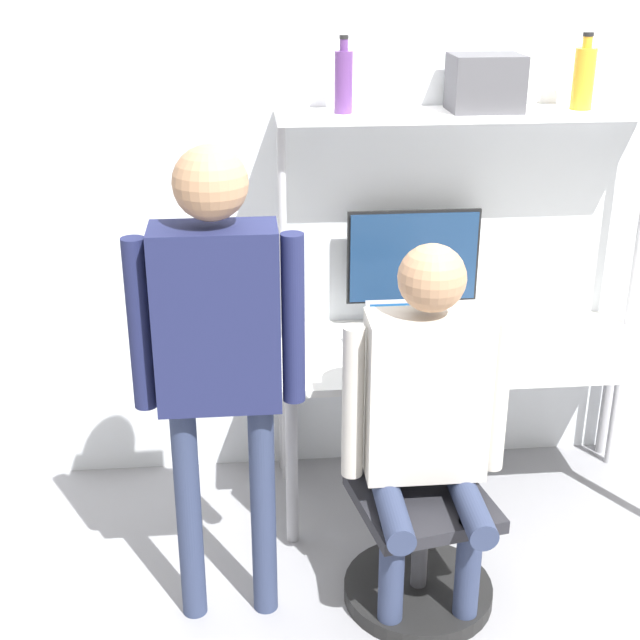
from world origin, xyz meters
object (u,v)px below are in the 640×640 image
object	(u,v)px
laptop	(402,344)
person_seated	(428,406)
monitor	(413,262)
storage_box	(485,83)
office_chair	(416,530)
cell_phone	(470,362)
bottle_amber	(584,77)
person_standing	(218,334)
bottle_purple	(344,80)

from	to	relation	value
laptop	person_seated	size ratio (longest dim) A/B	0.21
monitor	person_seated	bearing A→B (deg)	-97.25
laptop	storage_box	bearing A→B (deg)	37.76
office_chair	storage_box	xyz separation A→B (m)	(0.37, 0.82, 1.51)
laptop	cell_phone	world-z (taller)	laptop
cell_phone	office_chair	size ratio (longest dim) A/B	0.17
cell_phone	person_seated	distance (m)	0.61
cell_phone	bottle_amber	size ratio (longest dim) A/B	0.50
person_standing	storage_box	distance (m)	1.53
laptop	bottle_purple	size ratio (longest dim) A/B	0.99
bottle_purple	monitor	bearing A→B (deg)	8.67
bottle_amber	storage_box	xyz separation A→B (m)	(-0.40, 0.00, -0.02)
cell_phone	bottle_amber	xyz separation A→B (m)	(0.48, 0.33, 1.08)
laptop	monitor	bearing A→B (deg)	73.26
laptop	person_standing	xyz separation A→B (m)	(-0.73, -0.60, 0.33)
person_seated	laptop	bearing A→B (deg)	87.93
person_standing	bottle_amber	world-z (taller)	bottle_amber
office_chair	bottle_amber	world-z (taller)	bottle_amber
person_seated	person_standing	xyz separation A→B (m)	(-0.71, 0.00, 0.30)
cell_phone	bottle_purple	distance (m)	1.23
cell_phone	office_chair	world-z (taller)	office_chair
bottle_purple	bottle_amber	world-z (taller)	bottle_amber
cell_phone	bottle_purple	xyz separation A→B (m)	(-0.49, 0.33, 1.07)
laptop	cell_phone	size ratio (longest dim) A/B	1.95
person_standing	person_seated	bearing A→B (deg)	-0.13
laptop	person_standing	distance (m)	1.00
laptop	bottle_purple	distance (m)	1.07
office_chair	storage_box	bearing A→B (deg)	65.60
cell_phone	office_chair	xyz separation A→B (m)	(-0.30, -0.49, -0.45)
laptop	bottle_amber	size ratio (longest dim) A/B	0.98
person_seated	bottle_amber	size ratio (longest dim) A/B	4.67
bottle_amber	office_chair	bearing A→B (deg)	-133.24
cell_phone	bottle_purple	bearing A→B (deg)	145.62
cell_phone	bottle_amber	bearing A→B (deg)	35.14
bottle_amber	bottle_purple	bearing A→B (deg)	180.00
laptop	office_chair	world-z (taller)	laptop
office_chair	bottle_amber	distance (m)	1.90
office_chair	monitor	bearing A→B (deg)	81.90
laptop	person_seated	world-z (taller)	person_seated
laptop	office_chair	size ratio (longest dim) A/B	0.32
laptop	person_seated	bearing A→B (deg)	-92.07
laptop	storage_box	world-z (taller)	storage_box
monitor	person_standing	distance (m)	1.23
bottle_purple	storage_box	xyz separation A→B (m)	(0.56, 0.00, -0.02)
office_chair	person_standing	distance (m)	1.10
cell_phone	person_standing	world-z (taller)	person_standing
person_seated	cell_phone	bearing A→B (deg)	61.34
cell_phone	person_standing	distance (m)	1.19
storage_box	cell_phone	bearing A→B (deg)	-102.67
monitor	office_chair	xyz separation A→B (m)	(-0.12, -0.87, -0.75)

